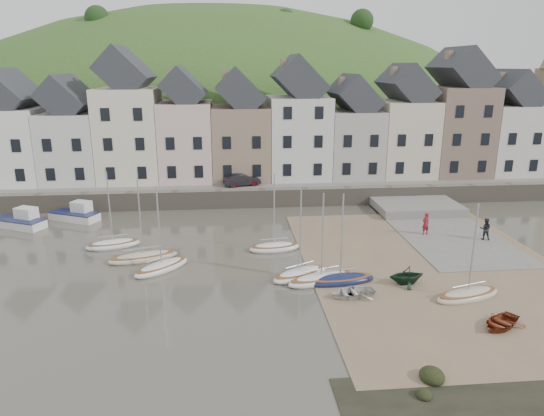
{
  "coord_description": "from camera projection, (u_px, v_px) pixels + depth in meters",
  "views": [
    {
      "loc": [
        -3.37,
        -31.09,
        13.83
      ],
      "look_at": [
        0.0,
        6.0,
        3.0
      ],
      "focal_mm": 32.47,
      "sensor_mm": 36.0,
      "label": 1
    }
  ],
  "objects": [
    {
      "name": "quay_land",
      "position": [
        254.0,
        169.0,
        64.28
      ],
      "size": [
        90.0,
        30.0,
        1.5
      ],
      "primitive_type": "cube",
      "color": "#335421",
      "rests_on": "ground"
    },
    {
      "name": "sailboat_2",
      "position": [
        143.0,
        257.0,
        36.18
      ],
      "size": [
        5.28,
        2.91,
        6.32
      ],
      "color": "beige",
      "rests_on": "ground"
    },
    {
      "name": "seawall",
      "position": [
        262.0,
        198.0,
        49.89
      ],
      "size": [
        70.0,
        1.2,
        1.8
      ],
      "primitive_type": "cube",
      "color": "slate",
      "rests_on": "ground"
    },
    {
      "name": "townhouse_terrace",
      "position": [
        273.0,
        126.0,
        54.94
      ],
      "size": [
        61.05,
        8.0,
        13.93
      ],
      "color": "white",
      "rests_on": "quay_land"
    },
    {
      "name": "sailboat_1",
      "position": [
        162.0,
        267.0,
        34.4
      ],
      "size": [
        4.25,
        4.11,
        6.32
      ],
      "color": "white",
      "rests_on": "ground"
    },
    {
      "name": "sailboat_3",
      "position": [
        274.0,
        247.0,
        38.13
      ],
      "size": [
        4.12,
        2.0,
        6.32
      ],
      "color": "white",
      "rests_on": "ground"
    },
    {
      "name": "slipway",
      "position": [
        441.0,
        230.0,
        42.82
      ],
      "size": [
        8.0,
        18.0,
        0.12
      ],
      "primitive_type": "cube",
      "color": "slate",
      "rests_on": "ground"
    },
    {
      "name": "sailboat_0",
      "position": [
        113.0,
        244.0,
        38.76
      ],
      "size": [
        4.41,
        2.61,
        6.32
      ],
      "color": "white",
      "rests_on": "ground"
    },
    {
      "name": "beach",
      "position": [
        434.0,
        268.0,
        34.83
      ],
      "size": [
        18.0,
        26.0,
        0.06
      ],
      "primitive_type": "cube",
      "color": "#7B634B",
      "rests_on": "ground"
    },
    {
      "name": "motorboat_0",
      "position": [
        20.0,
        221.0,
        43.6
      ],
      "size": [
        5.24,
        3.65,
        1.7
      ],
      "color": "white",
      "rests_on": "ground"
    },
    {
      "name": "person_dark",
      "position": [
        485.0,
        229.0,
        40.02
      ],
      "size": [
        1.06,
        0.96,
        1.79
      ],
      "primitive_type": "imported",
      "rotation": [
        0.0,
        0.0,
        2.74
      ],
      "color": "black",
      "rests_on": "slipway"
    },
    {
      "name": "ground",
      "position": [
        280.0,
        274.0,
        33.89
      ],
      "size": [
        160.0,
        160.0,
        0.0
      ],
      "primitive_type": "plane",
      "color": "#433F34",
      "rests_on": "ground"
    },
    {
      "name": "car_left",
      "position": [
        243.0,
        180.0,
        51.76
      ],
      "size": [
        3.61,
        2.12,
        1.15
      ],
      "primitive_type": "imported",
      "rotation": [
        0.0,
        0.0,
        1.81
      ],
      "color": "maroon",
      "rests_on": "quay_street"
    },
    {
      "name": "motorboat_2",
      "position": [
        76.0,
        214.0,
        45.6
      ],
      "size": [
        4.92,
        3.55,
        1.7
      ],
      "color": "white",
      "rests_on": "ground"
    },
    {
      "name": "sailboat_5",
      "position": [
        340.0,
        279.0,
        32.37
      ],
      "size": [
        4.9,
        2.11,
        6.32
      ],
      "color": "#161C45",
      "rests_on": "ground"
    },
    {
      "name": "quay_street",
      "position": [
        260.0,
        184.0,
        53.06
      ],
      "size": [
        70.0,
        7.0,
        0.1
      ],
      "primitive_type": "cube",
      "color": "slate",
      "rests_on": "quay_land"
    },
    {
      "name": "shore_rocks",
      "position": [
        486.0,
        414.0,
        20.1
      ],
      "size": [
        14.0,
        6.15,
        0.75
      ],
      "color": "black",
      "rests_on": "ground"
    },
    {
      "name": "sailboat_6",
      "position": [
        321.0,
        279.0,
        32.52
      ],
      "size": [
        5.07,
        3.0,
        6.32
      ],
      "color": "white",
      "rests_on": "ground"
    },
    {
      "name": "person_red",
      "position": [
        426.0,
        224.0,
        41.23
      ],
      "size": [
        0.79,
        0.62,
        1.88
      ],
      "primitive_type": "imported",
      "rotation": [
        0.0,
        0.0,
        3.42
      ],
      "color": "maroon",
      "rests_on": "slipway"
    },
    {
      "name": "rowboat_red",
      "position": [
        500.0,
        322.0,
        26.81
      ],
      "size": [
        3.39,
        3.17,
        0.57
      ],
      "primitive_type": "imported",
      "rotation": [
        0.0,
        0.0,
        -0.98
      ],
      "color": "brown",
      "rests_on": "beach"
    },
    {
      "name": "rowboat_white",
      "position": [
        352.0,
        292.0,
        30.35
      ],
      "size": [
        3.12,
        2.46,
        0.58
      ],
      "primitive_type": "imported",
      "rotation": [
        0.0,
        0.0,
        -1.4
      ],
      "color": "silver",
      "rests_on": "beach"
    },
    {
      "name": "sailboat_4",
      "position": [
        300.0,
        274.0,
        33.23
      ],
      "size": [
        4.46,
        3.32,
        6.32
      ],
      "color": "white",
      "rests_on": "ground"
    },
    {
      "name": "car_right",
      "position": [
        242.0,
        180.0,
        51.74
      ],
      "size": [
        4.08,
        2.26,
        1.27
      ],
      "primitive_type": "imported",
      "rotation": [
        0.0,
        0.0,
        1.82
      ],
      "color": "black",
      "rests_on": "quay_street"
    },
    {
      "name": "hillside",
      "position": [
        221.0,
        235.0,
        95.85
      ],
      "size": [
        134.4,
        84.0,
        84.0
      ],
      "color": "#335421",
      "rests_on": "ground"
    },
    {
      "name": "rowboat_green",
      "position": [
        406.0,
        275.0,
        32.04
      ],
      "size": [
        2.58,
        2.3,
        1.25
      ],
      "primitive_type": "imported",
      "rotation": [
        0.0,
        0.0,
        -1.46
      ],
      "color": "#152F1F",
      "rests_on": "beach"
    },
    {
      "name": "sailboat_7",
      "position": [
        468.0,
        295.0,
        30.24
      ],
      "size": [
        4.81,
        2.7,
        6.32
      ],
      "color": "beige",
      "rests_on": "ground"
    }
  ]
}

